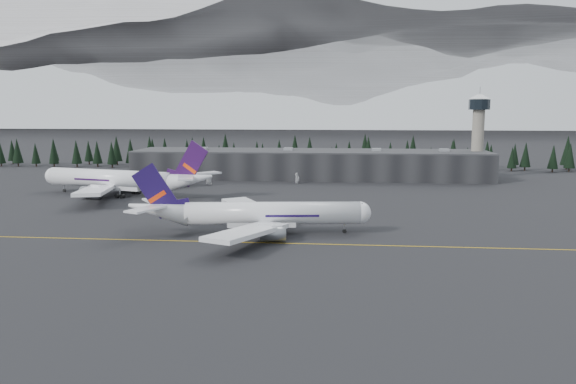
# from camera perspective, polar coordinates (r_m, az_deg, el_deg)

# --- Properties ---
(ground) EXTENTS (1400.00, 1400.00, 0.00)m
(ground) POSITION_cam_1_polar(r_m,az_deg,el_deg) (135.45, -0.82, -5.02)
(ground) COLOR black
(ground) RESTS_ON ground
(taxiline) EXTENTS (400.00, 0.40, 0.02)m
(taxiline) POSITION_cam_1_polar(r_m,az_deg,el_deg) (133.51, -0.91, -5.22)
(taxiline) COLOR gold
(taxiline) RESTS_ON ground
(terminal) EXTENTS (160.00, 30.00, 12.60)m
(terminal) POSITION_cam_1_polar(r_m,az_deg,el_deg) (257.54, 2.25, 2.86)
(terminal) COLOR black
(terminal) RESTS_ON ground
(control_tower) EXTENTS (10.00, 10.00, 37.70)m
(control_tower) POSITION_cam_1_polar(r_m,az_deg,el_deg) (265.96, 18.76, 6.29)
(control_tower) COLOR gray
(control_tower) RESTS_ON ground
(treeline) EXTENTS (360.00, 20.00, 15.00)m
(treeline) POSITION_cam_1_polar(r_m,az_deg,el_deg) (294.23, 2.67, 3.80)
(treeline) COLOR black
(treeline) RESTS_ON ground
(mountain_ridge) EXTENTS (4400.00, 900.00, 420.00)m
(mountain_ridge) POSITION_cam_1_polar(r_m,az_deg,el_deg) (1131.41, 4.81, 6.89)
(mountain_ridge) COLOR white
(mountain_ridge) RESTS_ON ground
(jet_main) EXTENTS (61.87, 56.82, 18.22)m
(jet_main) POSITION_cam_1_polar(r_m,az_deg,el_deg) (142.78, -3.71, -2.22)
(jet_main) COLOR white
(jet_main) RESTS_ON ground
(jet_parked) EXTENTS (69.69, 63.57, 20.83)m
(jet_parked) POSITION_cam_1_polar(r_m,az_deg,el_deg) (212.53, -16.30, 1.20)
(jet_parked) COLOR white
(jet_parked) RESTS_ON ground
(gse_vehicle_a) EXTENTS (3.06, 5.04, 1.31)m
(gse_vehicle_a) POSITION_cam_1_polar(r_m,az_deg,el_deg) (234.92, -8.04, 0.84)
(gse_vehicle_a) COLOR silver
(gse_vehicle_a) RESTS_ON ground
(gse_vehicle_b) EXTENTS (4.84, 2.40, 1.59)m
(gse_vehicle_b) POSITION_cam_1_polar(r_m,az_deg,el_deg) (238.05, 0.96, 1.06)
(gse_vehicle_b) COLOR white
(gse_vehicle_b) RESTS_ON ground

